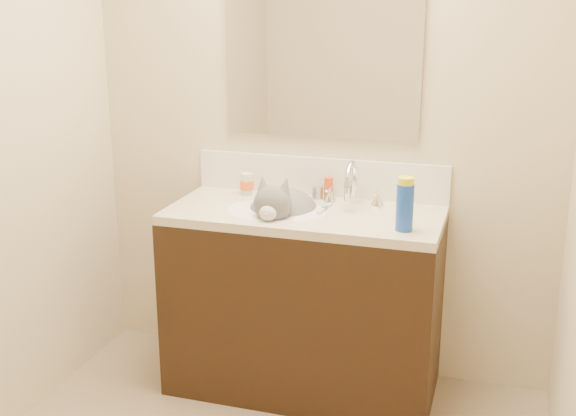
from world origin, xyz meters
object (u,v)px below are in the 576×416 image
Objects in this scene: vanity_cabinet at (304,305)px; silver_jar at (317,193)px; pill_bottle at (247,184)px; spray_can at (405,208)px; faucet at (352,187)px; cat at (282,213)px; amber_bottle at (329,188)px; basin at (276,225)px.

silver_jar is at bearing 88.52° from vanity_cabinet.
pill_bottle is 1.74× the size of silver_jar.
spray_can is (0.46, -0.15, 0.54)m from vanity_cabinet.
faucet reaches higher than spray_can.
spray_can is (0.56, -0.15, 0.12)m from cat.
vanity_cabinet is 6.32× the size of spray_can.
cat is 4.37× the size of pill_bottle.
cat reaches higher than silver_jar.
silver_jar is (0.34, 0.02, -0.02)m from pill_bottle.
pill_bottle is 0.39m from amber_bottle.
faucet is 4.79× the size of silver_jar.
faucet is 0.15m from amber_bottle.
spray_can is at bearing -41.78° from amber_bottle.
faucet is at bearing 133.98° from spray_can.
vanity_cabinet is 0.44m from cat.
amber_bottle is at bearing 51.17° from cat.
cat is 0.27m from amber_bottle.
cat is (0.02, 0.03, 0.05)m from basin.
silver_jar is (0.11, 0.20, 0.05)m from cat.
basin is 1.02× the size of cat.
pill_bottle is at bearing -176.19° from silver_jar.
basin is 0.28m from silver_jar.
faucet is at bearing -4.27° from pill_bottle.
silver_jar is (0.13, 0.23, 0.10)m from basin.
basin is 0.06m from cat.
basin is at bearing -117.09° from cat.
vanity_cabinet is 0.40m from basin.
vanity_cabinet is at bearing -1.92° from cat.
cat is at bearing -37.26° from pill_bottle.
vanity_cabinet is 0.73m from spray_can.
silver_jar is (0.01, 0.20, 0.48)m from vanity_cabinet.
faucet reaches higher than basin.
faucet is 0.63× the size of cat.
pill_bottle is at bearing 141.66° from cat.
cat is 0.59m from spray_can.
vanity_cabinet is at bearing -142.71° from faucet.
pill_bottle is (-0.33, 0.18, 0.50)m from vanity_cabinet.
amber_bottle is 0.54m from spray_can.
spray_can reaches higher than silver_jar.
amber_bottle is 0.54× the size of spray_can.
spray_can is at bearing -37.57° from silver_jar.
spray_can reaches higher than amber_bottle.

